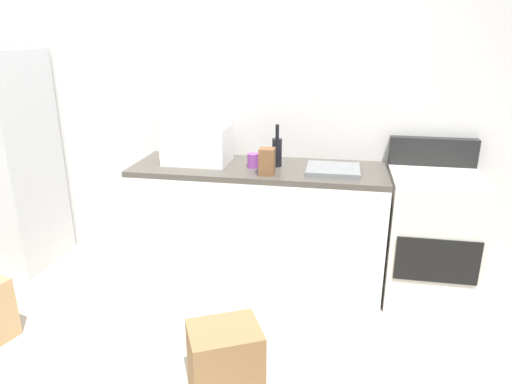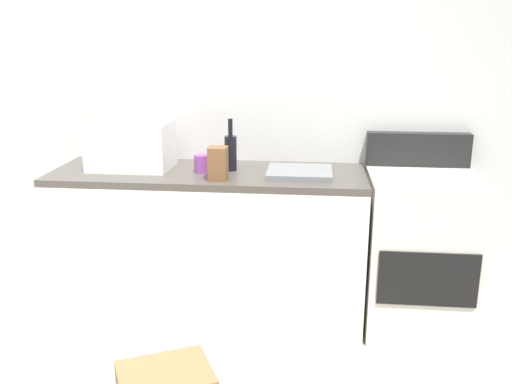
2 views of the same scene
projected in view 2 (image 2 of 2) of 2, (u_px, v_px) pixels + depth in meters
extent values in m
cube|color=silver|center=(169.00, 94.00, 3.47)|extent=(5.00, 0.10, 2.60)
cube|color=white|center=(210.00, 247.00, 3.34)|extent=(1.80, 0.60, 0.86)
cube|color=#4C473F|center=(208.00, 175.00, 3.22)|extent=(1.80, 0.60, 0.04)
cube|color=silver|center=(418.00, 252.00, 3.21)|extent=(0.60, 0.60, 0.90)
cube|color=black|center=(428.00, 279.00, 2.93)|extent=(0.52, 0.02, 0.30)
cube|color=black|center=(418.00, 149.00, 3.31)|extent=(0.60, 0.08, 0.20)
cube|color=white|center=(131.00, 145.00, 3.26)|extent=(0.46, 0.34, 0.27)
cube|color=slate|center=(300.00, 172.00, 3.12)|extent=(0.36, 0.32, 0.03)
cylinder|color=black|center=(231.00, 153.00, 3.20)|extent=(0.07, 0.07, 0.20)
cylinder|color=black|center=(230.00, 127.00, 3.16)|extent=(0.03, 0.03, 0.10)
cylinder|color=purple|center=(201.00, 164.00, 3.17)|extent=(0.08, 0.08, 0.10)
cube|color=brown|center=(218.00, 163.00, 3.00)|extent=(0.10, 0.10, 0.18)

